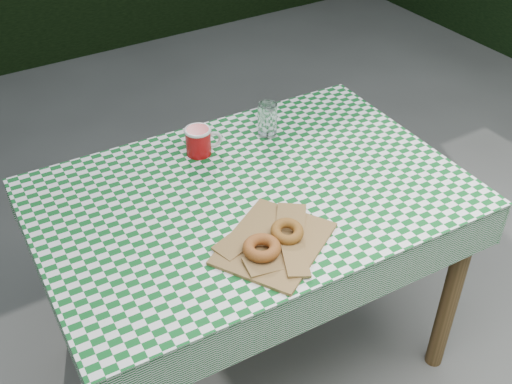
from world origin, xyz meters
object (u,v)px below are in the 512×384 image
at_px(table, 252,282).
at_px(paper_bag, 274,242).
at_px(coffee_mug, 198,141).
at_px(drinking_glass, 267,120).

xyz_separation_m(table, paper_bag, (-0.07, -0.23, 0.39)).
bearing_deg(table, paper_bag, -104.50).
bearing_deg(paper_bag, coffee_mug, 86.48).
bearing_deg(drinking_glass, coffee_mug, 175.79).
bearing_deg(coffee_mug, drinking_glass, 12.38).
distance_m(paper_bag, drinking_glass, 0.56).
bearing_deg(paper_bag, drinking_glass, 59.66).
relative_size(paper_bag, drinking_glass, 2.59).
relative_size(table, coffee_mug, 7.72).
relative_size(paper_bag, coffee_mug, 1.87).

